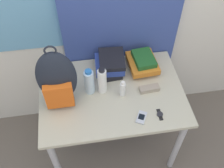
{
  "coord_description": "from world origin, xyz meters",
  "views": [
    {
      "loc": [
        -0.19,
        -0.82,
        2.31
      ],
      "look_at": [
        0.0,
        0.37,
        0.86
      ],
      "focal_mm": 42.0,
      "sensor_mm": 36.0,
      "label": 1
    }
  ],
  "objects_px": {
    "sports_bottle": "(102,81)",
    "water_bottle": "(89,82)",
    "cell_phone": "(141,117)",
    "sunscreen_bottle": "(123,89)",
    "book_stack_left": "(110,64)",
    "wristwatch": "(160,114)",
    "backpack": "(57,79)",
    "book_stack_center": "(142,62)",
    "sunglasses_case": "(149,89)"
  },
  "relations": [
    {
      "from": "sunscreen_bottle",
      "to": "cell_phone",
      "type": "distance_m",
      "value": 0.25
    },
    {
      "from": "book_stack_center",
      "to": "cell_phone",
      "type": "distance_m",
      "value": 0.49
    },
    {
      "from": "sports_bottle",
      "to": "book_stack_center",
      "type": "bearing_deg",
      "value": 28.37
    },
    {
      "from": "backpack",
      "to": "book_stack_center",
      "type": "distance_m",
      "value": 0.71
    },
    {
      "from": "book_stack_center",
      "to": "water_bottle",
      "type": "distance_m",
      "value": 0.48
    },
    {
      "from": "book_stack_center",
      "to": "wristwatch",
      "type": "relative_size",
      "value": 2.94
    },
    {
      "from": "sports_bottle",
      "to": "cell_phone",
      "type": "distance_m",
      "value": 0.38
    },
    {
      "from": "sunscreen_bottle",
      "to": "water_bottle",
      "type": "bearing_deg",
      "value": 163.14
    },
    {
      "from": "backpack",
      "to": "book_stack_center",
      "type": "relative_size",
      "value": 1.85
    },
    {
      "from": "book_stack_center",
      "to": "cell_phone",
      "type": "xyz_separation_m",
      "value": [
        -0.11,
        -0.47,
        -0.05
      ]
    },
    {
      "from": "sunscreen_bottle",
      "to": "sunglasses_case",
      "type": "relative_size",
      "value": 0.94
    },
    {
      "from": "sports_bottle",
      "to": "water_bottle",
      "type": "bearing_deg",
      "value": 175.25
    },
    {
      "from": "sports_bottle",
      "to": "cell_phone",
      "type": "height_order",
      "value": "sports_bottle"
    },
    {
      "from": "backpack",
      "to": "cell_phone",
      "type": "distance_m",
      "value": 0.63
    },
    {
      "from": "sports_bottle",
      "to": "sunscreen_bottle",
      "type": "height_order",
      "value": "sports_bottle"
    },
    {
      "from": "cell_phone",
      "to": "backpack",
      "type": "bearing_deg",
      "value": 155.12
    },
    {
      "from": "sunglasses_case",
      "to": "wristwatch",
      "type": "bearing_deg",
      "value": -84.79
    },
    {
      "from": "book_stack_left",
      "to": "sunglasses_case",
      "type": "xyz_separation_m",
      "value": [
        0.26,
        -0.24,
        -0.05
      ]
    },
    {
      "from": "backpack",
      "to": "wristwatch",
      "type": "distance_m",
      "value": 0.75
    },
    {
      "from": "sunglasses_case",
      "to": "wristwatch",
      "type": "distance_m",
      "value": 0.23
    },
    {
      "from": "backpack",
      "to": "water_bottle",
      "type": "height_order",
      "value": "backpack"
    },
    {
      "from": "book_stack_left",
      "to": "book_stack_center",
      "type": "xyz_separation_m",
      "value": [
        0.26,
        -0.0,
        -0.01
      ]
    },
    {
      "from": "sunscreen_bottle",
      "to": "book_stack_center",
      "type": "bearing_deg",
      "value": 50.49
    },
    {
      "from": "book_stack_center",
      "to": "wristwatch",
      "type": "distance_m",
      "value": 0.47
    },
    {
      "from": "cell_phone",
      "to": "book_stack_left",
      "type": "bearing_deg",
      "value": 106.99
    },
    {
      "from": "sunscreen_bottle",
      "to": "wristwatch",
      "type": "relative_size",
      "value": 1.54
    },
    {
      "from": "water_bottle",
      "to": "cell_phone",
      "type": "bearing_deg",
      "value": -42.03
    },
    {
      "from": "sports_bottle",
      "to": "sunglasses_case",
      "type": "distance_m",
      "value": 0.36
    },
    {
      "from": "water_bottle",
      "to": "sunscreen_bottle",
      "type": "relative_size",
      "value": 1.55
    },
    {
      "from": "book_stack_left",
      "to": "water_bottle",
      "type": "height_order",
      "value": "water_bottle"
    },
    {
      "from": "book_stack_left",
      "to": "sunscreen_bottle",
      "type": "relative_size",
      "value": 1.75
    },
    {
      "from": "cell_phone",
      "to": "sunglasses_case",
      "type": "xyz_separation_m",
      "value": [
        0.11,
        0.23,
        0.01
      ]
    },
    {
      "from": "backpack",
      "to": "sunglasses_case",
      "type": "bearing_deg",
      "value": -1.49
    },
    {
      "from": "sunglasses_case",
      "to": "wristwatch",
      "type": "height_order",
      "value": "sunglasses_case"
    },
    {
      "from": "book_stack_left",
      "to": "wristwatch",
      "type": "bearing_deg",
      "value": -59.27
    },
    {
      "from": "backpack",
      "to": "water_bottle",
      "type": "distance_m",
      "value": 0.25
    },
    {
      "from": "backpack",
      "to": "book_stack_left",
      "type": "bearing_deg",
      "value": 30.01
    },
    {
      "from": "water_bottle",
      "to": "sunscreen_bottle",
      "type": "height_order",
      "value": "water_bottle"
    },
    {
      "from": "backpack",
      "to": "sunglasses_case",
      "type": "xyz_separation_m",
      "value": [
        0.65,
        -0.02,
        -0.2
      ]
    },
    {
      "from": "book_stack_left",
      "to": "cell_phone",
      "type": "relative_size",
      "value": 2.19
    },
    {
      "from": "water_bottle",
      "to": "book_stack_left",
      "type": "bearing_deg",
      "value": 45.57
    },
    {
      "from": "wristwatch",
      "to": "backpack",
      "type": "bearing_deg",
      "value": 160.12
    },
    {
      "from": "cell_phone",
      "to": "wristwatch",
      "type": "relative_size",
      "value": 1.23
    },
    {
      "from": "book_stack_left",
      "to": "sunscreen_bottle",
      "type": "xyz_separation_m",
      "value": [
        0.05,
        -0.25,
        -0.01
      ]
    },
    {
      "from": "sunscreen_bottle",
      "to": "book_stack_left",
      "type": "bearing_deg",
      "value": 101.75
    },
    {
      "from": "sunscreen_bottle",
      "to": "wristwatch",
      "type": "distance_m",
      "value": 0.32
    },
    {
      "from": "sports_bottle",
      "to": "wristwatch",
      "type": "bearing_deg",
      "value": -37.25
    },
    {
      "from": "backpack",
      "to": "water_bottle",
      "type": "relative_size",
      "value": 2.28
    },
    {
      "from": "backpack",
      "to": "book_stack_left",
      "type": "relative_size",
      "value": 2.02
    },
    {
      "from": "book_stack_left",
      "to": "cell_phone",
      "type": "bearing_deg",
      "value": -73.01
    }
  ]
}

